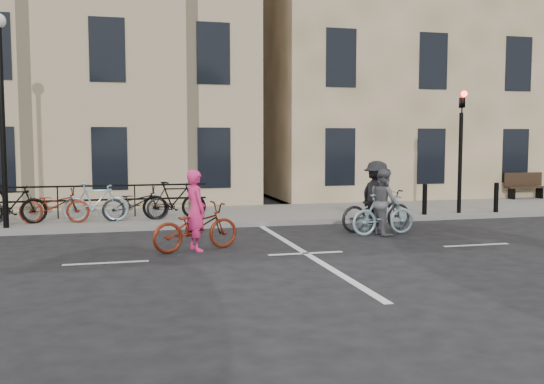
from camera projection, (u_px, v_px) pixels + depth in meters
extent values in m
plane|color=black|center=(306.00, 254.00, 12.56)|extent=(120.00, 120.00, 0.00)
cube|color=slate|center=(110.00, 219.00, 17.37)|extent=(46.00, 4.00, 0.15)
cube|color=#99865C|center=(413.00, 53.00, 26.78)|extent=(14.00, 10.00, 12.00)
cylinder|color=black|center=(460.00, 163.00, 18.13)|extent=(0.12, 0.12, 3.00)
imported|color=black|center=(462.00, 98.00, 17.96)|extent=(0.15, 0.18, 0.90)
sphere|color=#FF0C05|center=(464.00, 94.00, 17.84)|extent=(0.18, 0.18, 0.18)
cylinder|color=black|center=(2.00, 128.00, 14.99)|extent=(0.14, 0.14, 5.00)
cylinder|color=black|center=(425.00, 199.00, 17.83)|extent=(0.14, 0.14, 0.90)
cylinder|color=black|center=(496.00, 197.00, 18.42)|extent=(0.14, 0.14, 0.90)
cube|color=black|center=(512.00, 194.00, 22.46)|extent=(0.06, 0.38, 0.40)
cube|color=black|center=(539.00, 193.00, 22.75)|extent=(0.06, 0.38, 0.40)
cube|color=black|center=(526.00, 187.00, 22.59)|extent=(1.60, 0.40, 0.06)
cube|color=black|center=(523.00, 179.00, 22.73)|extent=(1.60, 0.06, 0.50)
cube|color=black|center=(77.00, 201.00, 17.01)|extent=(7.25, 0.04, 0.95)
imported|color=black|center=(12.00, 204.00, 15.75)|extent=(1.75, 0.49, 1.05)
imported|color=maroon|center=(54.00, 205.00, 16.01)|extent=(1.80, 0.63, 0.95)
imported|color=#88A7B2|center=(96.00, 202.00, 16.26)|extent=(1.75, 0.49, 1.05)
imported|color=black|center=(136.00, 203.00, 16.52)|extent=(1.80, 0.63, 0.95)
imported|color=black|center=(174.00, 200.00, 16.78)|extent=(1.75, 0.49, 1.05)
imported|color=maroon|center=(196.00, 227.00, 12.85)|extent=(2.05, 1.23, 1.02)
imported|color=#E82870|center=(196.00, 210.00, 12.82)|extent=(0.58, 0.73, 1.73)
imported|color=#88A7B2|center=(383.00, 215.00, 14.94)|extent=(1.73, 0.62, 1.02)
imported|color=#535358|center=(384.00, 202.00, 14.91)|extent=(0.69, 0.85, 1.64)
imported|color=black|center=(376.00, 210.00, 15.59)|extent=(2.13, 1.03, 1.07)
imported|color=black|center=(377.00, 196.00, 15.56)|extent=(0.85, 1.27, 1.82)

